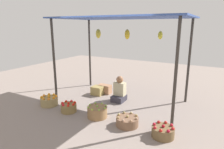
% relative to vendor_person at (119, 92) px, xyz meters
% --- Properties ---
extents(ground_plane, '(14.00, 14.00, 0.00)m').
position_rel_vendor_person_xyz_m(ground_plane, '(0.03, 0.01, -0.30)').
color(ground_plane, gray).
extents(market_stall_structure, '(3.80, 2.11, 2.48)m').
position_rel_vendor_person_xyz_m(market_stall_structure, '(0.03, 0.02, 1.99)').
color(market_stall_structure, '#38332D').
rests_on(market_stall_structure, ground).
extents(vendor_person, '(0.36, 0.44, 0.78)m').
position_rel_vendor_person_xyz_m(vendor_person, '(0.00, 0.00, 0.00)').
color(vendor_person, '#35323D').
rests_on(vendor_person, ground).
extents(basket_oranges, '(0.49, 0.49, 0.31)m').
position_rel_vendor_person_xyz_m(basket_oranges, '(-1.62, -1.29, -0.17)').
color(basket_oranges, '#9A8454').
rests_on(basket_oranges, ground).
extents(basket_red_tomatoes, '(0.41, 0.41, 0.28)m').
position_rel_vendor_person_xyz_m(basket_red_tomatoes, '(-0.82, -1.36, -0.18)').
color(basket_red_tomatoes, olive).
rests_on(basket_red_tomatoes, ground).
extents(basket_limes, '(0.50, 0.50, 0.31)m').
position_rel_vendor_person_xyz_m(basket_limes, '(0.02, -1.26, -0.16)').
color(basket_limes, olive).
rests_on(basket_limes, ground).
extents(basket_potatoes, '(0.52, 0.52, 0.26)m').
position_rel_vendor_person_xyz_m(basket_potatoes, '(0.86, -1.29, -0.19)').
color(basket_potatoes, brown).
rests_on(basket_potatoes, ground).
extents(basket_red_apples, '(0.47, 0.47, 0.28)m').
position_rel_vendor_person_xyz_m(basket_red_apples, '(1.71, -1.36, -0.18)').
color(basket_red_apples, brown).
rests_on(basket_red_apples, ground).
extents(wooden_crate_near_vendor, '(0.43, 0.25, 0.29)m').
position_rel_vendor_person_xyz_m(wooden_crate_near_vendor, '(-0.76, 0.40, -0.15)').
color(wooden_crate_near_vendor, '#AB7957').
rests_on(wooden_crate_near_vendor, ground).
extents(wooden_crate_stacked_rear, '(0.37, 0.34, 0.28)m').
position_rel_vendor_person_xyz_m(wooden_crate_stacked_rear, '(-0.89, 0.16, -0.16)').
color(wooden_crate_stacked_rear, '#A0894D').
rests_on(wooden_crate_stacked_rear, ground).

